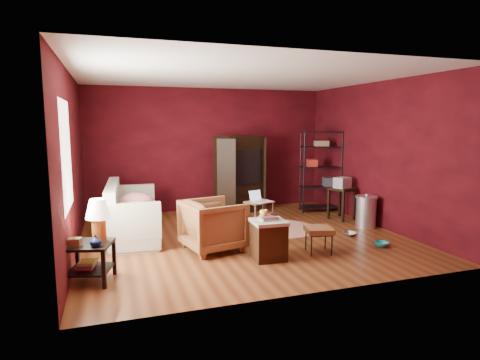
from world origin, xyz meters
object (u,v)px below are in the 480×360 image
object	(u,v)px
armchair	(213,223)
laptop_desk	(259,204)
hamper	(268,239)
sofa	(134,214)
tv_armoire	(239,173)
wire_shelving	(321,168)
side_table	(94,232)

from	to	relation	value
armchair	laptop_desk	distance (m)	1.87
hamper	laptop_desk	xyz separation A→B (m)	(0.63, 2.04, 0.10)
hamper	sofa	bearing A→B (deg)	134.53
laptop_desk	tv_armoire	xyz separation A→B (m)	(-0.04, 1.14, 0.49)
armchair	sofa	bearing A→B (deg)	32.43
wire_shelving	armchair	bearing A→B (deg)	-132.78
hamper	wire_shelving	bearing A→B (deg)	48.43
armchair	wire_shelving	xyz separation A→B (m)	(3.05, 2.00, 0.56)
sofa	tv_armoire	size ratio (longest dim) A/B	1.20
tv_armoire	wire_shelving	distance (m)	1.87
armchair	tv_armoire	xyz separation A→B (m)	(1.25, 2.50, 0.46)
sofa	laptop_desk	distance (m)	2.45
hamper	tv_armoire	size ratio (longest dim) A/B	0.39
side_table	tv_armoire	size ratio (longest dim) A/B	0.61
armchair	hamper	size ratio (longest dim) A/B	1.31
sofa	tv_armoire	bearing A→B (deg)	-57.87
sofa	wire_shelving	bearing A→B (deg)	-75.51
laptop_desk	tv_armoire	distance (m)	1.25
laptop_desk	armchair	bearing A→B (deg)	-153.98
tv_armoire	wire_shelving	bearing A→B (deg)	-37.61
tv_armoire	hamper	bearing A→B (deg)	-122.79
hamper	wire_shelving	distance (m)	3.66
sofa	hamper	bearing A→B (deg)	-132.27
armchair	side_table	world-z (taller)	side_table
armchair	side_table	distance (m)	1.91
sofa	hamper	size ratio (longest dim) A/B	3.04
sofa	hamper	distance (m)	2.60
sofa	armchair	size ratio (longest dim) A/B	2.33
wire_shelving	sofa	bearing A→B (deg)	-154.78
hamper	wire_shelving	world-z (taller)	wire_shelving
sofa	hamper	world-z (taller)	sofa
laptop_desk	wire_shelving	size ratio (longest dim) A/B	0.36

